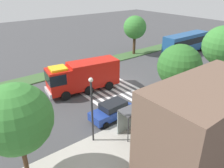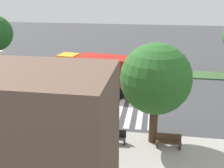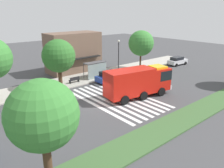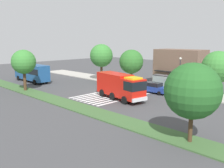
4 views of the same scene
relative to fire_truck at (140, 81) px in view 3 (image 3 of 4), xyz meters
name	(u,v)px [view 3 (image 3 of 4)]	position (x,y,z in m)	size (l,w,h in m)	color
ground_plane	(97,105)	(-5.64, 1.26, -2.07)	(120.00, 120.00, 0.00)	#424244
sidewalk	(58,84)	(-5.64, 10.97, -2.00)	(60.00, 5.47, 0.14)	#ADA89E
median_strip	(155,134)	(-5.64, -7.21, -2.00)	(60.00, 3.00, 0.14)	#3D6033
crosswalk	(116,99)	(-2.75, 1.26, -2.06)	(6.75, 12.55, 0.01)	silver
fire_truck	(140,81)	(0.00, 0.00, 0.00)	(9.15, 3.97, 3.66)	red
parked_car_west	(109,76)	(0.89, 7.03, -1.17)	(4.47, 2.17, 1.74)	navy
parked_car_mid	(177,61)	(18.39, 7.03, -1.22)	(4.42, 2.14, 1.63)	silver
bus_stop_shelter	(96,67)	(0.45, 9.82, -0.18)	(3.50, 1.40, 2.46)	#4C4C51
bench_near_shelter	(74,80)	(-3.55, 9.80, -1.48)	(1.60, 0.50, 0.90)	black
bench_west_of_shelter	(52,85)	(-7.11, 9.80, -1.48)	(1.60, 0.50, 0.90)	#4C3823
street_lamp	(119,54)	(4.31, 8.83, 1.50)	(0.36, 0.36, 5.76)	#2D2D30
storefront_building	(73,52)	(0.12, 15.96, 1.33)	(9.08, 5.34, 6.79)	brown
sidewalk_tree_west	(59,56)	(-6.08, 9.23, 2.46)	(4.47, 4.47, 6.65)	#47301E
sidewalk_tree_east	(141,43)	(10.00, 9.23, 2.74)	(4.50, 4.50, 6.93)	#47301E
median_tree_far_west	(43,116)	(-15.45, -7.21, 2.85)	(4.02, 4.02, 6.83)	#47301E
fire_hydrant	(16,96)	(-12.38, 8.73, -1.58)	(0.28, 0.28, 0.70)	gold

